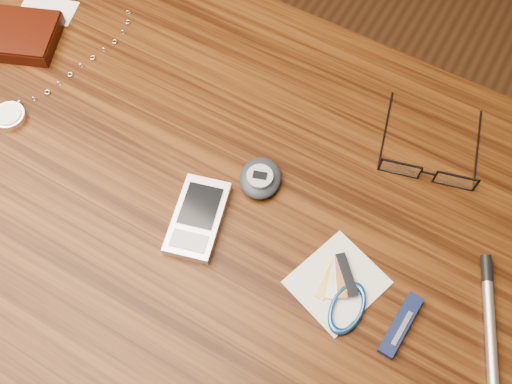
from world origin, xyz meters
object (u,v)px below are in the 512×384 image
at_px(pocket_watch, 13,113).
at_px(pedometer, 260,178).
at_px(desk, 195,217).
at_px(notepad_keys, 342,295).
at_px(eyeglasses, 428,170).
at_px(silver_pen, 489,308).
at_px(pda_phone, 198,218).
at_px(wallet_and_card, 19,35).
at_px(pocket_knife, 401,325).

height_order(pocket_watch, pedometer, pedometer).
height_order(desk, notepad_keys, notepad_keys).
xyz_separation_m(eyeglasses, silver_pen, (0.13, -0.14, -0.01)).
height_order(pda_phone, silver_pen, pda_phone).
height_order(wallet_and_card, eyeglasses, eyeglasses).
bearing_deg(desk, pedometer, 31.75).
xyz_separation_m(desk, pedometer, (0.08, 0.05, 0.11)).
distance_m(wallet_and_card, pocket_watch, 0.14).
relative_size(pocket_watch, pocket_knife, 3.27).
relative_size(pocket_knife, silver_pen, 0.55).
xyz_separation_m(eyeglasses, pocket_watch, (-0.54, -0.20, -0.01)).
bearing_deg(pedometer, desk, -148.25).
distance_m(pocket_knife, silver_pen, 0.11).
relative_size(wallet_and_card, pda_phone, 1.40).
distance_m(pedometer, pocket_knife, 0.25).
bearing_deg(notepad_keys, pocket_watch, 179.32).
relative_size(eyeglasses, notepad_keys, 1.28).
relative_size(pedometer, pocket_knife, 0.93).
distance_m(pocket_watch, silver_pen, 0.68).
bearing_deg(pedometer, silver_pen, -2.85).
height_order(eyeglasses, pocket_knife, eyeglasses).
bearing_deg(silver_pen, wallet_and_card, 176.30).
relative_size(wallet_and_card, pocket_knife, 2.07).
bearing_deg(pda_phone, wallet_and_card, 162.97).
xyz_separation_m(pocket_watch, silver_pen, (0.67, 0.06, 0.00)).
xyz_separation_m(desk, pocket_knife, (0.32, -0.03, 0.11)).
bearing_deg(pocket_watch, pedometer, 12.72).
relative_size(eyeglasses, pocket_watch, 0.59).
bearing_deg(notepad_keys, eyeglasses, 83.29).
height_order(pocket_knife, silver_pen, silver_pen).
bearing_deg(eyeglasses, pedometer, -147.32).
bearing_deg(pocket_watch, pda_phone, -1.50).
height_order(pda_phone, pocket_knife, pda_phone).
distance_m(pocket_watch, pda_phone, 0.31).
bearing_deg(wallet_and_card, silver_pen, -3.70).
distance_m(wallet_and_card, pda_phone, 0.41).
bearing_deg(wallet_and_card, eyeglasses, 7.89).
relative_size(pda_phone, notepad_keys, 0.98).
bearing_deg(silver_pen, pocket_knife, -139.88).
bearing_deg(pocket_watch, pocket_knife, -0.54).
xyz_separation_m(pda_phone, pedometer, (0.04, 0.09, 0.00)).
bearing_deg(pda_phone, pedometer, 64.86).
bearing_deg(eyeglasses, pocket_watch, -159.74).
bearing_deg(pedometer, eyeglasses, 32.68).
xyz_separation_m(notepad_keys, silver_pen, (0.16, 0.07, 0.00)).
bearing_deg(silver_pen, pedometer, 177.15).
distance_m(wallet_and_card, pedometer, 0.44).
bearing_deg(pda_phone, pocket_knife, 0.54).
bearing_deg(silver_pen, eyeglasses, 134.57).
bearing_deg(pedometer, wallet_and_card, 175.67).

